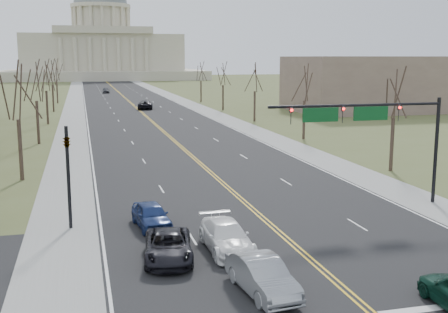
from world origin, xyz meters
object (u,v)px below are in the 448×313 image
car_sb_outer_second (151,215)px  car_sb_inner_lead (262,276)px  signal_mast (370,121)px  car_far_nb (145,105)px  signal_left (68,166)px  car_sb_inner_second (226,237)px  car_sb_outer_lead (168,246)px  car_far_sb (106,90)px

car_sb_outer_second → car_sb_inner_lead: bearing=-78.8°
signal_mast → car_sb_outer_second: signal_mast is taller
car_sb_outer_second → car_far_nb: size_ratio=0.74×
signal_left → car_sb_inner_second: signal_left is taller
car_sb_outer_lead → car_far_nb: 82.92m
car_far_sb → car_sb_outer_lead: bearing=-89.8°
car_sb_outer_lead → car_sb_inner_second: 3.13m
signal_mast → car_sb_outer_lead: size_ratio=2.45×
car_sb_inner_lead → car_sb_inner_second: bearing=84.5°
car_sb_outer_lead → car_sb_outer_second: size_ratio=1.15×
signal_left → car_far_sb: 128.37m
signal_mast → car_sb_outer_lead: 16.43m
car_sb_outer_lead → car_sb_inner_second: car_sb_inner_second is taller
signal_mast → car_sb_inner_second: signal_mast is taller
signal_mast → car_sb_inner_lead: 16.65m
car_sb_inner_lead → signal_left: bearing=117.9°
car_sb_inner_lead → car_far_sb: (-0.11, 139.56, 0.01)m
car_sb_outer_lead → signal_left: bearing=133.7°
car_sb_outer_lead → car_sb_outer_second: (-0.16, 5.50, 0.05)m
signal_mast → signal_left: (-18.95, 0.00, -2.05)m
car_sb_outer_lead → car_far_nb: car_far_nb is taller
car_sb_inner_lead → car_far_nb: car_far_nb is taller
car_sb_inner_lead → car_far_nb: bearing=79.9°
car_sb_inner_second → car_far_nb: car_far_nb is taller
car_sb_outer_lead → car_far_sb: (3.10, 134.61, 0.08)m
signal_left → car_sb_outer_second: size_ratio=1.39×
car_sb_inner_second → car_sb_outer_second: (-3.24, 4.94, -0.01)m
car_sb_inner_lead → car_sb_inner_second: car_sb_inner_lead is taller
car_sb_outer_second → car_far_sb: (3.25, 129.11, 0.04)m
car_sb_outer_lead → car_sb_outer_second: 5.50m
car_sb_inner_second → car_far_sb: 134.06m
signal_mast → car_sb_inner_second: 13.58m
signal_mast → car_far_nb: size_ratio=2.06×
car_sb_inner_second → signal_left: bearing=142.1°
signal_mast → signal_left: 19.06m
car_sb_inner_lead → car_far_sb: 139.56m
signal_mast → car_sb_outer_second: 15.25m
car_sb_outer_lead → car_far_nb: (8.18, 82.51, 0.13)m
car_sb_inner_lead → car_sb_outer_second: size_ratio=1.07×
car_sb_inner_second → car_sb_outer_second: 5.91m
car_sb_outer_lead → signal_mast: bearing=32.3°
car_sb_inner_second → car_sb_inner_lead: bearing=-89.2°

